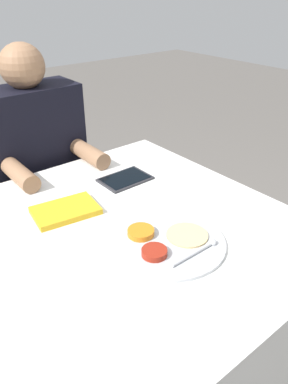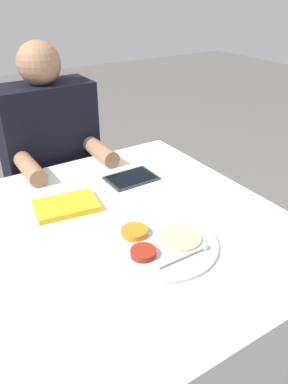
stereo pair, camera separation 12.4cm
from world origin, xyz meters
name	(u,v)px [view 2 (the right image)]	position (x,y,z in m)	size (l,w,h in m)	color
ground_plane	(117,383)	(0.00, 0.00, 0.00)	(12.00, 12.00, 0.00)	#605B56
dining_table	(113,317)	(0.00, 0.00, 0.38)	(1.11, 1.06, 0.77)	silver
thali_tray	(159,243)	(0.09, -0.15, 0.77)	(0.33, 0.33, 0.03)	#B7BABF
red_notebook	(66,206)	(-0.06, 0.19, 0.77)	(0.23, 0.17, 0.02)	silver
tablet_device	(131,178)	(0.23, 0.25, 0.77)	(0.19, 0.13, 0.01)	#28282D
person_diner	(56,188)	(0.07, 0.68, 0.58)	(0.41, 0.42, 1.23)	black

